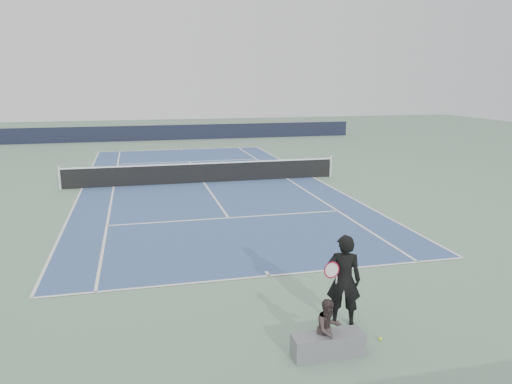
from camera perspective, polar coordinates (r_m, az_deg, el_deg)
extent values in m
plane|color=slate|center=(23.74, -5.99, 1.06)|extent=(80.00, 80.00, 0.00)
cube|color=#385486|center=(23.74, -5.99, 1.08)|extent=(10.97, 23.77, 0.01)
cylinder|color=silver|center=(23.69, -21.55, 1.53)|extent=(0.10, 0.10, 1.07)
cylinder|color=silver|center=(25.27, 8.52, 2.93)|extent=(0.10, 0.10, 1.07)
cube|color=black|center=(23.66, -6.02, 2.15)|extent=(12.80, 0.03, 0.90)
cube|color=white|center=(23.58, -6.04, 3.28)|extent=(12.80, 0.04, 0.06)
cube|color=black|center=(41.27, -9.39, 6.73)|extent=(30.00, 0.25, 1.20)
imported|color=black|center=(10.05, 9.99, -9.87)|extent=(0.84, 0.73, 1.85)
torus|color=maroon|center=(9.81, 8.64, -8.80)|extent=(0.34, 0.18, 0.36)
cylinder|color=white|center=(9.81, 8.64, -8.80)|extent=(0.29, 0.14, 0.32)
cylinder|color=white|center=(9.98, 9.18, -10.06)|extent=(0.08, 0.13, 0.27)
sphere|color=#CFE92F|center=(9.96, 14.03, -15.97)|extent=(0.07, 0.07, 0.07)
cube|color=slate|center=(9.25, 8.20, -16.89)|extent=(1.34, 0.75, 0.41)
imported|color=#392E2D|center=(9.10, 8.27, -15.24)|extent=(0.62, 0.55, 1.09)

